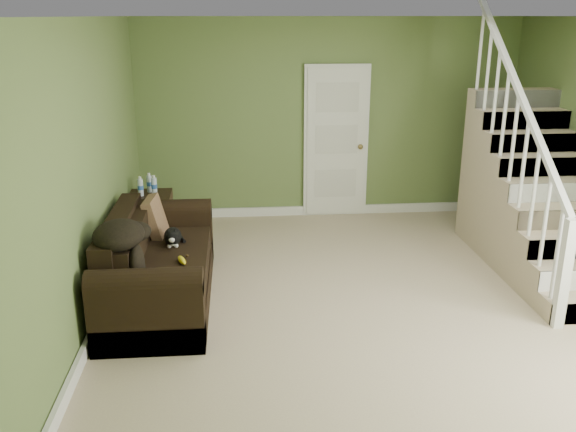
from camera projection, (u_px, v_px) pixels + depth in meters
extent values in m
cube|color=tan|center=(368.00, 302.00, 5.83)|extent=(5.00, 5.50, 0.01)
cube|color=white|center=(381.00, 17.00, 5.02)|extent=(5.00, 5.50, 0.01)
cube|color=#617941|center=(329.00, 120.00, 8.03)|extent=(5.00, 0.04, 2.60)
cube|color=#617941|center=(504.00, 313.00, 2.82)|extent=(5.00, 0.04, 2.60)
cube|color=#617941|center=(88.00, 176.00, 5.22)|extent=(0.04, 5.50, 2.60)
cube|color=white|center=(327.00, 210.00, 8.39)|extent=(5.00, 0.04, 0.12)
cube|color=white|center=(105.00, 306.00, 5.61)|extent=(0.04, 5.50, 0.12)
cube|color=white|center=(336.00, 142.00, 8.09)|extent=(0.86, 0.05, 2.02)
cube|color=white|center=(336.00, 143.00, 8.08)|extent=(0.78, 0.04, 1.96)
sphere|color=olive|center=(360.00, 147.00, 8.07)|extent=(0.07, 0.07, 0.07)
cylinder|color=white|center=(557.00, 251.00, 5.31)|extent=(0.04, 0.04, 0.90)
cylinder|color=white|center=(545.00, 220.00, 5.51)|extent=(0.04, 0.04, 0.90)
cube|color=tan|center=(569.00, 263.00, 5.97)|extent=(1.00, 0.27, 0.60)
cylinder|color=white|center=(534.00, 191.00, 5.70)|extent=(0.04, 0.04, 0.90)
cube|color=tan|center=(556.00, 244.00, 6.19)|extent=(1.00, 0.27, 0.80)
cylinder|color=white|center=(524.00, 163.00, 5.89)|extent=(0.04, 0.04, 0.90)
cube|color=tan|center=(545.00, 226.00, 6.42)|extent=(1.00, 0.27, 1.00)
cylinder|color=white|center=(514.00, 137.00, 6.08)|extent=(0.04, 0.04, 0.90)
cube|color=tan|center=(534.00, 209.00, 6.64)|extent=(1.00, 0.27, 1.20)
cylinder|color=white|center=(505.00, 113.00, 6.28)|extent=(0.04, 0.04, 0.90)
cube|color=tan|center=(524.00, 193.00, 6.87)|extent=(1.00, 0.27, 1.40)
cylinder|color=white|center=(496.00, 90.00, 6.47)|extent=(0.04, 0.04, 0.90)
cube|color=tan|center=(514.00, 179.00, 7.09)|extent=(1.00, 0.27, 1.60)
cylinder|color=white|center=(488.00, 69.00, 6.66)|extent=(0.04, 0.04, 0.90)
cube|color=tan|center=(506.00, 165.00, 7.31)|extent=(1.00, 0.27, 1.80)
cylinder|color=white|center=(480.00, 49.00, 6.85)|extent=(0.04, 0.04, 0.90)
cube|color=white|center=(564.00, 274.00, 5.21)|extent=(0.09, 0.09, 1.00)
cube|color=white|center=(519.00, 92.00, 5.94)|extent=(0.06, 2.46, 1.84)
cube|color=black|center=(162.00, 288.00, 5.85)|extent=(0.92, 2.12, 0.24)
cube|color=black|center=(171.00, 266.00, 5.79)|extent=(0.70, 1.60, 0.21)
cube|color=black|center=(148.00, 317.00, 4.90)|extent=(0.92, 0.24, 0.60)
cube|color=black|center=(170.00, 237.00, 6.69)|extent=(0.92, 0.24, 0.60)
cylinder|color=black|center=(145.00, 283.00, 4.81)|extent=(0.92, 0.24, 0.24)
cylinder|color=black|center=(169.00, 211.00, 6.59)|extent=(0.92, 0.24, 0.24)
cube|color=black|center=(120.00, 249.00, 5.69)|extent=(0.19, 1.64, 0.61)
cube|color=black|center=(135.00, 240.00, 5.68)|extent=(0.14, 1.58, 0.34)
cube|color=black|center=(151.00, 219.00, 7.26)|extent=(0.51, 0.51, 0.61)
cylinder|color=white|center=(141.00, 188.00, 7.07)|extent=(0.06, 0.06, 0.20)
cylinder|color=blue|center=(141.00, 188.00, 7.07)|extent=(0.07, 0.07, 0.05)
cylinder|color=white|center=(140.00, 178.00, 7.03)|extent=(0.03, 0.03, 0.03)
cylinder|color=white|center=(154.00, 186.00, 7.12)|extent=(0.06, 0.06, 0.20)
cylinder|color=blue|center=(154.00, 186.00, 7.12)|extent=(0.07, 0.07, 0.05)
cylinder|color=white|center=(154.00, 177.00, 7.08)|extent=(0.03, 0.03, 0.03)
cylinder|color=white|center=(149.00, 184.00, 7.23)|extent=(0.06, 0.06, 0.20)
cylinder|color=blue|center=(149.00, 184.00, 7.23)|extent=(0.07, 0.07, 0.05)
cylinder|color=white|center=(149.00, 174.00, 7.19)|extent=(0.03, 0.03, 0.03)
ellipsoid|color=black|center=(173.00, 236.00, 6.01)|extent=(0.19, 0.31, 0.16)
ellipsoid|color=white|center=(172.00, 242.00, 5.95)|extent=(0.10, 0.13, 0.08)
sphere|color=black|center=(171.00, 236.00, 5.84)|extent=(0.12, 0.12, 0.11)
ellipsoid|color=white|center=(170.00, 240.00, 5.80)|extent=(0.06, 0.05, 0.05)
cone|color=black|center=(167.00, 230.00, 5.83)|extent=(0.04, 0.05, 0.05)
cone|color=black|center=(174.00, 230.00, 5.83)|extent=(0.04, 0.05, 0.05)
cylinder|color=black|center=(182.00, 238.00, 6.14)|extent=(0.10, 0.23, 0.03)
ellipsoid|color=yellow|center=(182.00, 260.00, 5.56)|extent=(0.12, 0.20, 0.06)
cube|color=#4D2E1E|center=(155.00, 217.00, 6.25)|extent=(0.23, 0.42, 0.42)
ellipsoid|color=black|center=(119.00, 235.00, 5.08)|extent=(0.45, 0.57, 0.23)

